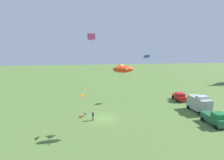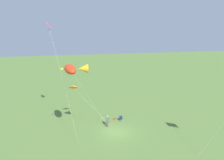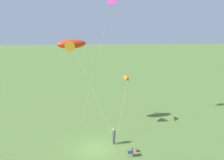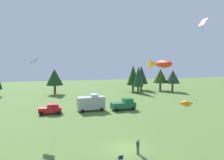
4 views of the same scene
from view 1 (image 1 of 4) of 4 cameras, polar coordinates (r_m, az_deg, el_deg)
The scene contains 11 objects.
ground_plane at distance 40.20m, azimuth -2.28°, elevation -9.97°, with size 160.00×160.00×0.00m, color #567736.
person_kite_flyer at distance 38.98m, azimuth -5.01°, elevation -9.09°, with size 0.53×0.47×1.74m.
folding_chair at distance 41.42m, azimuth -7.21°, elevation -8.69°, with size 0.50×0.50×0.82m.
backpack_on_grass at distance 40.79m, azimuth -8.17°, elevation -9.59°, with size 0.32×0.22×0.22m, color red.
car_red_sedan at distance 53.04m, azimuth 17.18°, elevation -4.16°, with size 4.24×2.29×1.89m.
van_motorhome_grey at distance 46.48m, azimuth 21.86°, elevation -5.72°, with size 5.61×3.10×3.34m.
truck_green_flatbed at distance 40.83m, azimuth 25.35°, elevation -9.09°, with size 5.17×2.79×2.34m.
kite_large_fish at distance 32.66m, azimuth 2.85°, elevation 2.91°, with size 6.06×6.50×10.34m.
kite_diamond_blue at distance 50.54m, azimuth 9.02°, elevation 5.90°, with size 3.72×3.92×10.55m.
kite_diamond_rainbow at distance 29.33m, azimuth -5.16°, elevation 10.28°, with size 3.30×4.53×14.95m.
kite_delta_orange at distance 33.10m, azimuth -8.26°, elevation -3.97°, with size 5.84×2.35×6.28m.
Camera 1 is at (37.42, -2.67, 14.43)m, focal length 35.00 mm.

